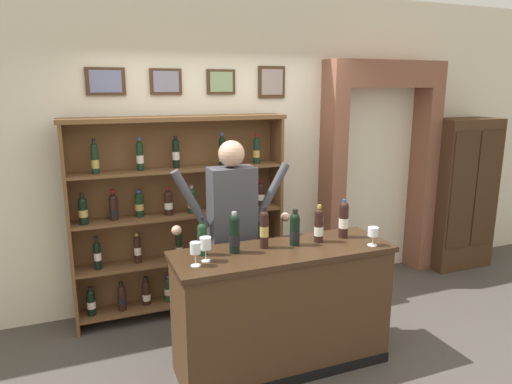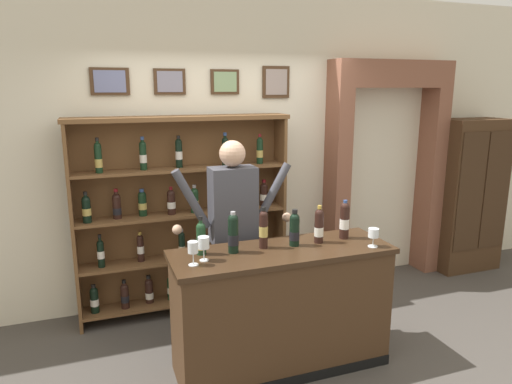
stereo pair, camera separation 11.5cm
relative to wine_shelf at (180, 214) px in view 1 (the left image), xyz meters
The scene contains 16 objects.
ground_plane 1.64m from the wine_shelf, 68.87° to the right, with size 14.00×14.00×0.02m, color #47423D.
back_wall 0.79m from the wine_shelf, 32.79° to the left, with size 12.00×0.19×3.10m.
wine_shelf is the anchor object (origin of this frame).
archway_doorway 2.36m from the wine_shelf, ahead, with size 1.42×0.45×2.45m.
side_cabinet 3.43m from the wine_shelf, ahead, with size 0.79×0.45×1.81m.
tasting_counter 1.41m from the wine_shelf, 66.91° to the right, with size 1.69×0.58×0.98m.
shopkeeper 0.75m from the wine_shelf, 66.81° to the right, with size 1.04×0.22×1.75m.
tasting_bottle_grappa 1.11m from the wine_shelf, 94.02° to the right, with size 0.07×0.07×0.29m.
tasting_bottle_super_tuscan 1.17m from the wine_shelf, 82.41° to the right, with size 0.08×0.08×0.31m.
tasting_bottle_riserva 1.21m from the wine_shelf, 70.70° to the right, with size 0.07×0.07×0.32m.
tasting_bottle_chianti 1.33m from the wine_shelf, 61.22° to the right, with size 0.08×0.08×0.29m.
tasting_bottle_vin_santo 1.44m from the wine_shelf, 53.85° to the right, with size 0.07×0.07×0.30m.
tasting_bottle_prosecco 1.58m from the wine_shelf, 46.19° to the right, with size 0.08×0.08×0.32m.
wine_glass_left 1.25m from the wine_shelf, 94.15° to the right, with size 0.08×0.08×0.18m.
wine_glass_spare 1.84m from the wine_shelf, 49.39° to the right, with size 0.08×0.08×0.15m.
wine_glass_right 1.31m from the wine_shelf, 97.83° to the right, with size 0.07×0.07×0.17m.
Camera 1 is at (-1.36, -2.98, 2.17)m, focal length 32.37 mm.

